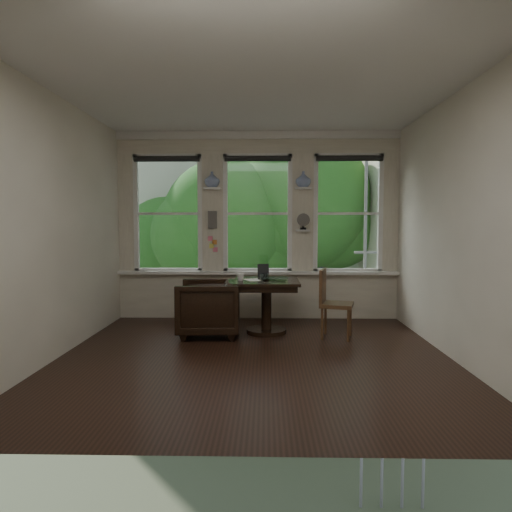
{
  "coord_description": "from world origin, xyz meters",
  "views": [
    {
      "loc": [
        0.13,
        -5.15,
        1.53
      ],
      "look_at": [
        0.0,
        0.9,
        1.11
      ],
      "focal_mm": 32.0,
      "sensor_mm": 36.0,
      "label": 1
    }
  ],
  "objects_px": {
    "mug": "(241,277)",
    "side_chair_right": "(337,304)",
    "laptop": "(273,279)",
    "table": "(266,307)",
    "armchair_left": "(208,308)"
  },
  "relations": [
    {
      "from": "armchair_left",
      "to": "side_chair_right",
      "type": "height_order",
      "value": "side_chair_right"
    },
    {
      "from": "armchair_left",
      "to": "side_chair_right",
      "type": "xyz_separation_m",
      "value": [
        1.74,
        -0.1,
        0.08
      ]
    },
    {
      "from": "side_chair_right",
      "to": "laptop",
      "type": "bearing_deg",
      "value": 90.89
    },
    {
      "from": "armchair_left",
      "to": "mug",
      "type": "xyz_separation_m",
      "value": [
        0.44,
        0.08,
        0.42
      ]
    },
    {
      "from": "table",
      "to": "mug",
      "type": "bearing_deg",
      "value": -166.48
    },
    {
      "from": "armchair_left",
      "to": "side_chair_right",
      "type": "bearing_deg",
      "value": 84.62
    },
    {
      "from": "side_chair_right",
      "to": "armchair_left",
      "type": "bearing_deg",
      "value": 101.79
    },
    {
      "from": "mug",
      "to": "armchair_left",
      "type": "bearing_deg",
      "value": -169.82
    },
    {
      "from": "side_chair_right",
      "to": "mug",
      "type": "height_order",
      "value": "side_chair_right"
    },
    {
      "from": "side_chair_right",
      "to": "laptop",
      "type": "height_order",
      "value": "side_chair_right"
    },
    {
      "from": "table",
      "to": "mug",
      "type": "distance_m",
      "value": 0.56
    },
    {
      "from": "mug",
      "to": "side_chair_right",
      "type": "bearing_deg",
      "value": -7.63
    },
    {
      "from": "table",
      "to": "mug",
      "type": "relative_size",
      "value": 8.08
    },
    {
      "from": "laptop",
      "to": "mug",
      "type": "bearing_deg",
      "value": -161.55
    },
    {
      "from": "table",
      "to": "armchair_left",
      "type": "height_order",
      "value": "armchair_left"
    }
  ]
}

